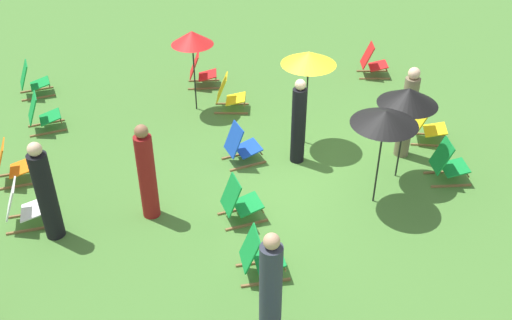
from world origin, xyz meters
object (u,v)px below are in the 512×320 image
(umbrella_3, at_px, (309,58))
(person_1, at_px, (46,193))
(person_2, at_px, (147,174))
(umbrella_0, at_px, (408,96))
(person_4, at_px, (407,114))
(deckchair_3, at_px, (259,256))
(person_0, at_px, (271,292))
(deckchair_8, at_px, (11,164))
(deckchair_2, at_px, (201,71))
(deckchair_0, at_px, (23,206))
(deckchair_10, at_px, (428,125))
(deckchair_7, at_px, (32,81))
(deckchair_14, at_px, (229,95))
(umbrella_2, at_px, (385,118))
(umbrella_1, at_px, (192,38))
(person_3, at_px, (298,123))
(deckchair_1, at_px, (42,114))
(deckchair_4, at_px, (448,164))
(deckchair_11, at_px, (239,202))
(deckchair_6, at_px, (241,146))
(deckchair_13, at_px, (372,62))

(umbrella_3, xyz_separation_m, person_1, (-2.12, 4.72, -1.02))
(person_1, relative_size, person_2, 1.01)
(umbrella_0, xyz_separation_m, person_4, (0.70, -0.37, -0.78))
(deckchair_3, relative_size, person_0, 0.45)
(person_1, bearing_deg, person_4, -36.07)
(umbrella_3, bearing_deg, person_2, 120.32)
(umbrella_0, distance_m, person_1, 6.24)
(deckchair_8, relative_size, umbrella_3, 0.41)
(deckchair_2, distance_m, person_1, 5.82)
(deckchair_0, xyz_separation_m, umbrella_0, (0.30, -6.67, 1.32))
(umbrella_0, bearing_deg, deckchair_10, -44.29)
(person_1, bearing_deg, deckchair_7, 53.79)
(deckchair_14, distance_m, umbrella_2, 4.51)
(umbrella_1, height_order, person_3, umbrella_1)
(deckchair_1, xyz_separation_m, person_0, (-6.18, -3.75, 0.52))
(person_2, relative_size, person_4, 0.95)
(deckchair_0, bearing_deg, deckchair_4, -95.88)
(deckchair_10, bearing_deg, deckchair_3, 144.34)
(deckchair_1, xyz_separation_m, deckchair_14, (0.23, -4.01, 0.00))
(deckchair_11, bearing_deg, deckchair_2, -8.56)
(deckchair_10, bearing_deg, deckchair_6, 108.20)
(deckchair_2, xyz_separation_m, deckchair_8, (-3.37, 3.78, 0.00))
(person_1, xyz_separation_m, person_3, (1.50, -4.42, -0.02))
(deckchair_0, relative_size, deckchair_14, 1.00)
(person_0, height_order, person_4, person_4)
(deckchair_1, bearing_deg, umbrella_3, -117.81)
(deckchair_10, bearing_deg, person_2, 120.80)
(deckchair_0, xyz_separation_m, deckchair_7, (4.82, 0.56, 0.00))
(deckchair_7, bearing_deg, deckchair_0, 173.52)
(deckchair_1, height_order, umbrella_3, umbrella_3)
(person_0, bearing_deg, person_2, 134.69)
(deckchair_11, height_order, umbrella_1, umbrella_1)
(deckchair_0, distance_m, umbrella_1, 4.91)
(deckchair_14, height_order, person_3, person_3)
(deckchair_2, bearing_deg, deckchair_1, 119.24)
(deckchair_3, xyz_separation_m, deckchair_13, (6.34, -3.93, 0.00))
(deckchair_4, height_order, person_3, person_3)
(deckchair_8, xyz_separation_m, person_0, (-4.33, -4.03, 0.52))
(deckchair_3, relative_size, person_3, 0.48)
(deckchair_10, distance_m, person_1, 7.45)
(person_3, bearing_deg, person_1, 154.78)
(deckchair_0, relative_size, deckchair_6, 0.97)
(deckchair_6, relative_size, deckchair_7, 1.01)
(deckchair_0, relative_size, deckchair_2, 1.00)
(deckchair_4, relative_size, deckchair_13, 1.00)
(deckchair_4, distance_m, deckchair_6, 3.87)
(deckchair_14, bearing_deg, deckchair_2, 32.17)
(deckchair_7, relative_size, umbrella_2, 0.46)
(deckchair_0, bearing_deg, person_2, -98.81)
(deckchair_7, relative_size, person_3, 0.48)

